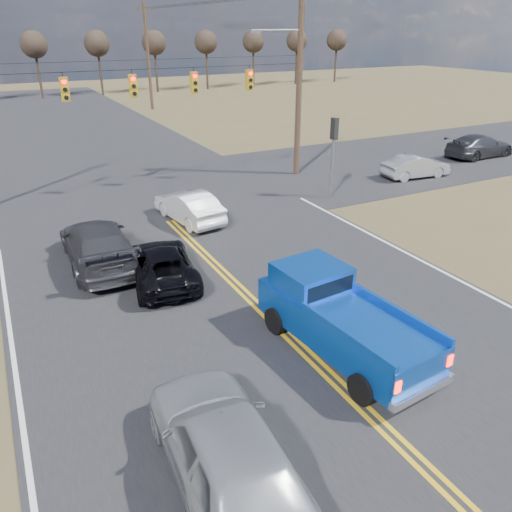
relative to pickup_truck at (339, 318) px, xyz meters
name	(u,v)px	position (x,y,z in m)	size (l,w,h in m)	color
ground	(383,429)	(-0.85, -2.84, -0.95)	(160.00, 160.00, 0.00)	brown
road_main	(205,255)	(-0.85, 7.16, -0.95)	(14.00, 120.00, 0.02)	#28282B
road_cross	(144,196)	(-0.85, 15.16, -0.95)	(120.00, 12.00, 0.02)	#28282B
signal_gantry	(146,91)	(-0.35, 14.95, 4.11)	(19.60, 4.83, 10.00)	#473323
utility_poles	(139,90)	(-0.85, 14.16, 4.27)	(19.60, 58.32, 10.00)	#473323
treeline	(93,64)	(-0.85, 24.12, 4.75)	(87.00, 117.80, 7.40)	#33261C
pickup_truck	(339,318)	(0.00, 0.00, 0.00)	(2.47, 5.39, 1.97)	black
silver_suv	(226,452)	(-4.39, -2.61, -0.10)	(2.02, 5.02, 1.71)	#A3A6AB
black_suv	(162,264)	(-2.85, 5.95, -0.35)	(1.99, 4.32, 1.20)	black
white_car_queue	(189,206)	(-0.05, 10.82, -0.28)	(1.43, 4.09, 1.35)	white
dgrey_car_queue	(98,244)	(-4.45, 8.20, -0.17)	(2.19, 5.38, 1.56)	#3A3A3F
cross_car_east_near	(416,166)	(13.69, 11.42, -0.31)	(3.89, 1.36, 1.28)	#919498
cross_car_east_far	(480,146)	(20.86, 13.14, -0.24)	(4.95, 2.01, 1.44)	#313135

